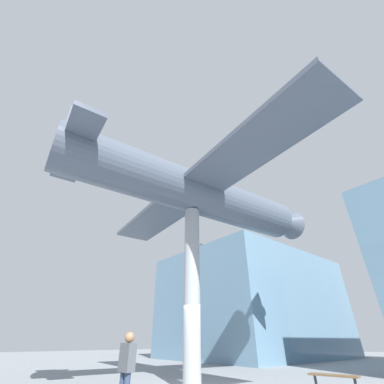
{
  "coord_description": "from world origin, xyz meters",
  "views": [
    {
      "loc": [
        7.82,
        -6.43,
        1.4
      ],
      "look_at": [
        0.0,
        0.0,
        7.26
      ],
      "focal_mm": 24.0,
      "sensor_mm": 36.0,
      "label": 1
    }
  ],
  "objects_px": {
    "support_pylon_central": "(192,286)",
    "suspended_airplane": "(198,194)",
    "plaza_bench": "(334,377)",
    "visitor_person": "(127,365)"
  },
  "relations": [
    {
      "from": "support_pylon_central",
      "to": "suspended_airplane",
      "type": "height_order",
      "value": "suspended_airplane"
    },
    {
      "from": "support_pylon_central",
      "to": "plaza_bench",
      "type": "bearing_deg",
      "value": 43.14
    },
    {
      "from": "visitor_person",
      "to": "plaza_bench",
      "type": "distance_m",
      "value": 6.31
    },
    {
      "from": "suspended_airplane",
      "to": "visitor_person",
      "type": "height_order",
      "value": "suspended_airplane"
    },
    {
      "from": "support_pylon_central",
      "to": "visitor_person",
      "type": "xyz_separation_m",
      "value": [
        1.28,
        -3.03,
        -2.26
      ]
    },
    {
      "from": "support_pylon_central",
      "to": "visitor_person",
      "type": "relative_size",
      "value": 3.99
    },
    {
      "from": "support_pylon_central",
      "to": "suspended_airplane",
      "type": "bearing_deg",
      "value": 84.35
    },
    {
      "from": "support_pylon_central",
      "to": "visitor_person",
      "type": "distance_m",
      "value": 3.99
    },
    {
      "from": "suspended_airplane",
      "to": "plaza_bench",
      "type": "relative_size",
      "value": 9.72
    },
    {
      "from": "suspended_airplane",
      "to": "visitor_person",
      "type": "xyz_separation_m",
      "value": [
        1.24,
        -3.36,
        -6.37
      ]
    }
  ]
}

